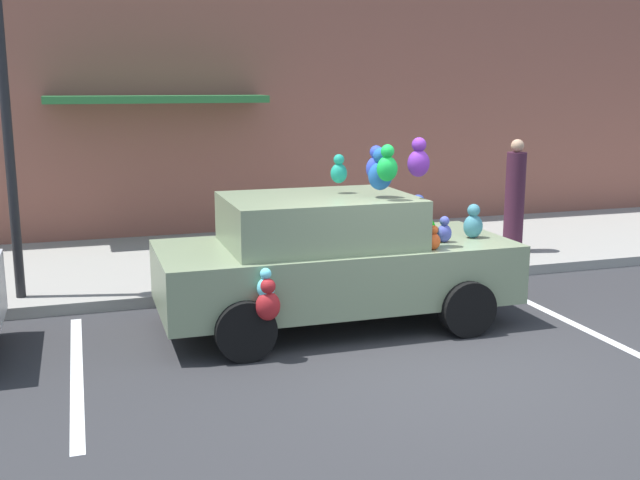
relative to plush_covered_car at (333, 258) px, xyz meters
name	(u,v)px	position (x,y,z in m)	size (l,w,h in m)	color
ground_plane	(444,368)	(0.61, -1.68, -0.81)	(60.00, 60.00, 0.00)	#2D2D30
sidewalk	(303,255)	(0.61, 3.32, -0.73)	(24.00, 4.00, 0.15)	gray
storefront_building	(267,62)	(0.59, 5.46, 2.39)	(24.00, 1.25, 6.40)	brown
parking_stripe_front	(564,319)	(2.73, -0.68, -0.80)	(0.12, 3.60, 0.01)	silver
parking_stripe_rear	(77,372)	(-2.91, -0.68, -0.80)	(0.12, 3.60, 0.01)	silver
plush_covered_car	(333,258)	(0.00, 0.00, 0.00)	(4.11, 2.04, 2.22)	gray
teddy_bear_on_sidewalk	(329,248)	(0.57, 1.85, -0.30)	(0.40, 0.33, 0.76)	beige
street_lamp_post	(4,93)	(-3.56, 1.82, 1.89)	(0.28, 0.28, 4.19)	black
pedestrian_near_shopfront	(515,200)	(3.81, 2.25, 0.19)	(0.31, 0.31, 1.80)	#401D30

